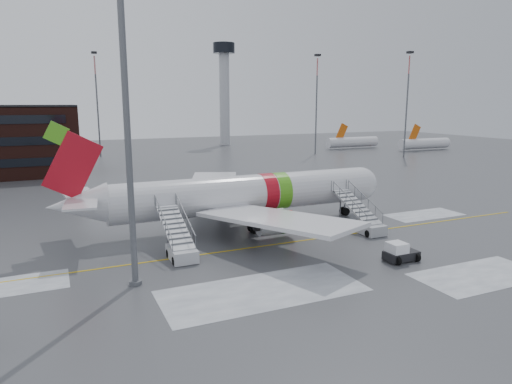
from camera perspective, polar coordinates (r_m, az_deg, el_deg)
name	(u,v)px	position (r m, az deg, el deg)	size (l,w,h in m)	color
ground	(276,241)	(42.78, 2.51, -6.10)	(260.00, 260.00, 0.00)	#494C4F
airliner	(240,195)	(46.47, -2.08, -0.36)	(35.03, 32.97, 11.18)	silver
airstair_fwd	(364,221)	(46.69, 13.40, -3.57)	(2.05, 7.70, 3.48)	#A5A8AC
airstair_aft	(179,245)	(38.59, -9.55, -6.52)	(2.05, 7.70, 3.48)	silver
pushback_tug	(400,253)	(39.04, 17.52, -7.25)	(2.78, 2.09, 1.58)	black
light_mast_near	(126,103)	(31.57, -15.96, 10.62)	(1.20, 1.20, 24.29)	#595B60
control_tower	(224,82)	(140.27, -3.99, 13.55)	(6.40, 6.40, 30.00)	#B2B5BA
light_mast_far_ne	(317,98)	(115.55, 7.58, 11.57)	(1.20, 1.20, 24.25)	#595B60
light_mast_far_n	(97,98)	(115.00, -19.27, 11.07)	(1.20, 1.20, 24.25)	#595B60
light_mast_far_e	(407,98)	(113.91, 18.38, 11.13)	(1.20, 1.20, 24.25)	#595B60
distant_aircraft	(376,150)	(129.62, 14.73, 5.12)	(35.00, 18.00, 8.00)	#D8590C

